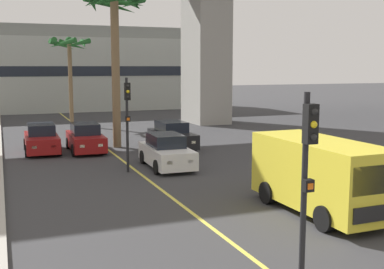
{
  "coord_description": "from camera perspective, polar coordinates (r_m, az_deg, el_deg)",
  "views": [
    {
      "loc": [
        -5.58,
        -0.15,
        4.68
      ],
      "look_at": [
        0.0,
        14.0,
        2.55
      ],
      "focal_mm": 45.69,
      "sensor_mm": 36.0,
      "label": 1
    }
  ],
  "objects": [
    {
      "name": "palm_tree_near_median",
      "position": [
        40.01,
        -14.13,
        9.34
      ],
      "size": [
        3.31,
        3.39,
        6.98
      ],
      "color": "brown",
      "rests_on": "ground"
    },
    {
      "name": "delivery_van",
      "position": [
        16.12,
        14.69,
        -4.46
      ],
      "size": [
        2.21,
        5.27,
        2.36
      ],
      "color": "yellow",
      "rests_on": "ground"
    },
    {
      "name": "traffic_light_median_far",
      "position": [
        21.59,
        -7.55,
        2.66
      ],
      "size": [
        0.24,
        0.37,
        4.2
      ],
      "color": "black",
      "rests_on": "ground"
    },
    {
      "name": "lane_stripe_center",
      "position": [
        25.22,
        -8.37,
        -2.82
      ],
      "size": [
        0.14,
        56.0,
        0.01
      ],
      "primitive_type": "cube",
      "color": "#DBCC4C",
      "rests_on": "ground"
    },
    {
      "name": "traffic_light_median_near",
      "position": [
        9.71,
        13.27,
        -3.95
      ],
      "size": [
        0.24,
        0.37,
        4.2
      ],
      "color": "black",
      "rests_on": "ground"
    },
    {
      "name": "car_queue_front",
      "position": [
        22.79,
        -3.01,
        -2.06
      ],
      "size": [
        1.94,
        4.16,
        1.56
      ],
      "color": "white",
      "rests_on": "ground"
    },
    {
      "name": "pier_building_backdrop",
      "position": [
        54.74,
        -15.8,
        7.32
      ],
      "size": [
        32.42,
        8.04,
        8.84
      ],
      "color": "#ADB2A8",
      "rests_on": "ground"
    },
    {
      "name": "palm_tree_mid_median",
      "position": [
        28.61,
        -8.95,
        12.6
      ],
      "size": [
        3.62,
        3.68,
        8.83
      ],
      "color": "brown",
      "rests_on": "ground"
    },
    {
      "name": "car_queue_third",
      "position": [
        27.99,
        -2.34,
        -0.19
      ],
      "size": [
        1.89,
        4.13,
        1.56
      ],
      "color": "black",
      "rests_on": "ground"
    },
    {
      "name": "car_queue_second",
      "position": [
        27.95,
        -17.15,
        -0.55
      ],
      "size": [
        1.91,
        4.14,
        1.56
      ],
      "color": "maroon",
      "rests_on": "ground"
    },
    {
      "name": "car_queue_fourth",
      "position": [
        27.66,
        -12.32,
        -0.46
      ],
      "size": [
        1.89,
        4.13,
        1.56
      ],
      "color": "maroon",
      "rests_on": "ground"
    }
  ]
}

